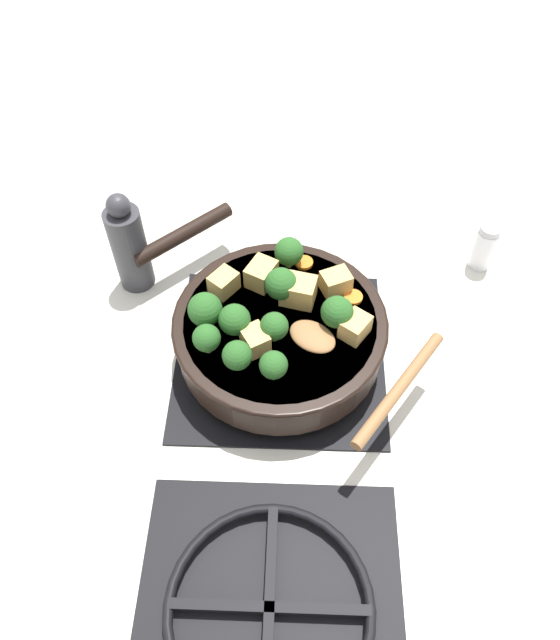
{
  "coord_description": "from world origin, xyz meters",
  "views": [
    {
      "loc": [
        -0.02,
        0.53,
        0.78
      ],
      "look_at": [
        0.0,
        0.0,
        0.09
      ],
      "focal_mm": 35.0,
      "sensor_mm": 36.0,
      "label": 1
    }
  ],
  "objects_px": {
    "wooden_spoon": "(357,363)",
    "salt_shaker": "(484,246)",
    "pepper_mill": "(129,245)",
    "skillet_pan": "(279,330)"
  },
  "relations": [
    {
      "from": "skillet_pan",
      "to": "salt_shaker",
      "type": "distance_m",
      "value": 0.38
    },
    {
      "from": "skillet_pan",
      "to": "pepper_mill",
      "type": "relative_size",
      "value": 2.19
    },
    {
      "from": "skillet_pan",
      "to": "salt_shaker",
      "type": "bearing_deg",
      "value": -149.45
    },
    {
      "from": "wooden_spoon",
      "to": "pepper_mill",
      "type": "xyz_separation_m",
      "value": [
        0.34,
        -0.22,
        -0.01
      ]
    },
    {
      "from": "wooden_spoon",
      "to": "salt_shaker",
      "type": "distance_m",
      "value": 0.35
    },
    {
      "from": "wooden_spoon",
      "to": "salt_shaker",
      "type": "xyz_separation_m",
      "value": [
        -0.22,
        -0.27,
        -0.05
      ]
    },
    {
      "from": "skillet_pan",
      "to": "wooden_spoon",
      "type": "height_order",
      "value": "wooden_spoon"
    },
    {
      "from": "skillet_pan",
      "to": "wooden_spoon",
      "type": "bearing_deg",
      "value": 144.35
    },
    {
      "from": "skillet_pan",
      "to": "salt_shaker",
      "type": "height_order",
      "value": "same"
    },
    {
      "from": "wooden_spoon",
      "to": "salt_shaker",
      "type": "bearing_deg",
      "value": -129.58
    }
  ]
}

